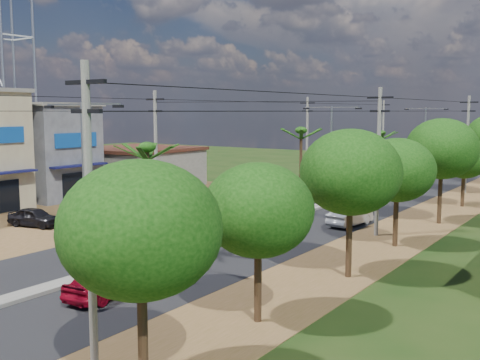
{
  "coord_description": "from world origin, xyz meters",
  "views": [
    {
      "loc": [
        20.0,
        -16.4,
        7.61
      ],
      "look_at": [
        -1.43,
        14.21,
        3.0
      ],
      "focal_mm": 42.0,
      "sensor_mm": 36.0,
      "label": 1
    }
  ],
  "objects_px": {
    "car_parked_dark": "(35,218)",
    "moto_rider_east": "(176,278)",
    "car_white_far": "(278,190)",
    "car_silver_mid": "(350,216)",
    "car_red_near": "(107,281)"
  },
  "relations": [
    {
      "from": "car_parked_dark",
      "to": "moto_rider_east",
      "type": "relative_size",
      "value": 1.97
    },
    {
      "from": "car_silver_mid",
      "to": "moto_rider_east",
      "type": "height_order",
      "value": "car_silver_mid"
    },
    {
      "from": "car_silver_mid",
      "to": "moto_rider_east",
      "type": "distance_m",
      "value": 16.59
    },
    {
      "from": "car_red_near",
      "to": "car_silver_mid",
      "type": "height_order",
      "value": "car_red_near"
    },
    {
      "from": "car_white_far",
      "to": "moto_rider_east",
      "type": "distance_m",
      "value": 25.59
    },
    {
      "from": "car_silver_mid",
      "to": "moto_rider_east",
      "type": "bearing_deg",
      "value": 92.89
    },
    {
      "from": "car_silver_mid",
      "to": "car_parked_dark",
      "type": "relative_size",
      "value": 1.08
    },
    {
      "from": "car_red_near",
      "to": "car_parked_dark",
      "type": "relative_size",
      "value": 1.08
    },
    {
      "from": "car_silver_mid",
      "to": "car_parked_dark",
      "type": "height_order",
      "value": "car_silver_mid"
    },
    {
      "from": "moto_rider_east",
      "to": "car_red_near",
      "type": "bearing_deg",
      "value": 47.17
    },
    {
      "from": "car_red_near",
      "to": "car_white_far",
      "type": "xyz_separation_m",
      "value": [
        -7.74,
        26.29,
        0.07
      ]
    },
    {
      "from": "car_red_near",
      "to": "car_silver_mid",
      "type": "distance_m",
      "value": 19.17
    },
    {
      "from": "car_parked_dark",
      "to": "moto_rider_east",
      "type": "height_order",
      "value": "car_parked_dark"
    },
    {
      "from": "car_white_far",
      "to": "car_silver_mid",
      "type": "bearing_deg",
      "value": -16.28
    },
    {
      "from": "car_red_near",
      "to": "car_silver_mid",
      "type": "relative_size",
      "value": 1.0
    }
  ]
}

